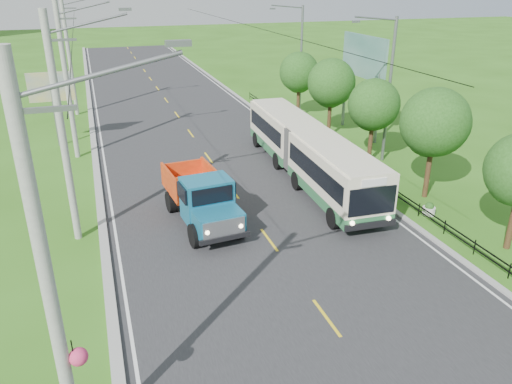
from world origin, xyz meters
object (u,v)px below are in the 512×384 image
planter_far (303,127)px  streetlight_far (300,55)px  pole_nearest (52,289)px  billboard_left (52,92)px  bus (307,149)px  planter_near (429,209)px  tree_back (299,74)px  billboard_right (363,63)px  tree_third (434,125)px  pole_near (63,131)px  pole_mid (67,81)px  planter_mid (353,159)px  tree_fourth (373,107)px  tree_fifth (331,85)px  pole_far (69,55)px  dump_truck (201,195)px  streetlight_mid (388,86)px

planter_far → streetlight_far: bearing=71.2°
pole_nearest → billboard_left: (-1.26, 27.00, -1.07)m
streetlight_far → pole_nearest: bearing=-121.3°
streetlight_far → bus: size_ratio=0.57×
pole_nearest → billboard_left: bearing=92.7°
planter_near → bus: bearing=120.6°
tree_back → billboard_right: 6.82m
pole_nearest → bus: bearing=50.2°
planter_far → tree_third: bearing=-84.8°
pole_near → streetlight_far: 26.80m
pole_nearest → pole_mid: (-0.02, 24.00, 0.16)m
pole_nearest → planter_mid: bearing=45.3°
tree_fourth → streetlight_far: (0.79, 13.86, 1.32)m
tree_fifth → bus: tree_fifth is taller
tree_fourth → tree_back: 12.00m
tree_fourth → bus: tree_fourth is taller
tree_fourth → billboard_right: 6.59m
pole_far → dump_truck: (5.76, -24.27, -3.61)m
tree_fourth → billboard_left: bearing=153.0°
planter_far → bus: (-3.89, -9.44, 1.55)m
planter_far → billboard_right: 6.58m
pole_mid → streetlight_mid: 20.16m
billboard_left → bus: size_ratio=0.33×
billboard_left → pole_near: bearing=-85.3°
tree_third → dump_truck: bearing=177.3°
streetlight_far → tree_fourth: bearing=-93.2°
planter_near → planter_mid: bearing=90.0°
bus → planter_near: bearing=-57.2°
pole_near → streetlight_mid: bearing=14.8°
pole_far → pole_nearest: bearing=-90.0°
billboard_right → pole_nearest: bearing=-131.8°
billboard_right → tree_back: bearing=111.7°
streetlight_far → dump_truck: size_ratio=1.41×
planter_near → planter_far: same height
dump_truck → pole_mid: bearing=109.6°
streetlight_far → billboard_right: (1.66, -8.00, 0.44)m
pole_far → bus: pole_far is taller
pole_near → tree_back: (18.12, 17.14, -1.44)m
pole_far → tree_back: size_ratio=1.82×
pole_nearest → dump_truck: (5.74, 11.73, -3.46)m
streetlight_mid → pole_nearest: bearing=-138.0°
pole_nearest → tree_back: bearing=58.2°
pole_near → tree_third: bearing=-2.7°
pole_near → billboard_left: 15.10m
pole_far → planter_mid: (16.86, -19.00, -4.81)m
streetlight_far → tree_third: bearing=-92.3°
pole_near → streetlight_far: pole_near is taller
pole_near → streetlight_mid: pole_near is taller
streetlight_far → pole_mid: bearing=-159.7°
planter_far → bus: size_ratio=0.04×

